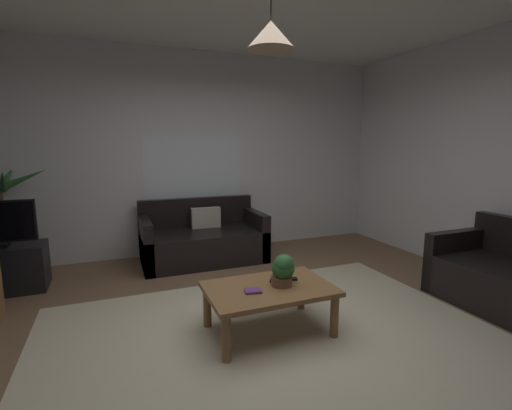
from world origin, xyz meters
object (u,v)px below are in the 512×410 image
(remote_on_table_1, at_px, (288,279))
(potted_palm_corner, at_px, (7,230))
(coffee_table, at_px, (269,293))
(potted_plant_on_table, at_px, (283,269))
(couch_under_window, at_px, (203,241))
(pendant_lamp, at_px, (271,35))
(book_on_table_0, at_px, (253,291))
(remote_on_table_0, at_px, (274,278))

(remote_on_table_1, height_order, potted_palm_corner, potted_palm_corner)
(coffee_table, relative_size, potted_plant_on_table, 3.82)
(couch_under_window, xyz_separation_m, remote_on_table_1, (0.27, -2.02, 0.14))
(pendant_lamp, bearing_deg, remote_on_table_1, 18.57)
(book_on_table_0, height_order, potted_plant_on_table, potted_plant_on_table)
(coffee_table, bearing_deg, pendant_lamp, -164.05)
(potted_plant_on_table, xyz_separation_m, pendant_lamp, (-0.12, 0.02, 1.82))
(remote_on_table_0, height_order, potted_palm_corner, potted_palm_corner)
(remote_on_table_0, height_order, pendant_lamp, pendant_lamp)
(couch_under_window, height_order, pendant_lamp, pendant_lamp)
(potted_palm_corner, xyz_separation_m, pendant_lamp, (2.35, -2.37, 1.80))
(potted_plant_on_table, bearing_deg, coffee_table, 170.03)
(coffee_table, relative_size, remote_on_table_0, 6.52)
(couch_under_window, relative_size, pendant_lamp, 2.74)
(couch_under_window, height_order, potted_palm_corner, potted_palm_corner)
(couch_under_window, bearing_deg, remote_on_table_0, -85.22)
(remote_on_table_0, relative_size, potted_palm_corner, 0.12)
(remote_on_table_1, bearing_deg, coffee_table, 130.31)
(pendant_lamp, bearing_deg, couch_under_window, 91.63)
(couch_under_window, height_order, remote_on_table_1, couch_under_window)
(coffee_table, xyz_separation_m, potted_plant_on_table, (0.12, -0.02, 0.20))
(book_on_table_0, distance_m, remote_on_table_0, 0.33)
(remote_on_table_0, distance_m, remote_on_table_1, 0.12)
(couch_under_window, xyz_separation_m, pendant_lamp, (0.06, -2.09, 2.09))
(book_on_table_0, distance_m, potted_plant_on_table, 0.31)
(potted_palm_corner, distance_m, pendant_lamp, 3.79)
(couch_under_window, distance_m, coffee_table, 2.09)
(remote_on_table_0, height_order, remote_on_table_1, same)
(book_on_table_0, bearing_deg, remote_on_table_0, 33.98)
(coffee_table, bearing_deg, potted_plant_on_table, -9.97)
(remote_on_table_1, bearing_deg, potted_palm_corner, 69.92)
(remote_on_table_0, bearing_deg, couch_under_window, -50.13)
(couch_under_window, xyz_separation_m, book_on_table_0, (-0.11, -2.14, 0.14))
(couch_under_window, height_order, coffee_table, couch_under_window)
(coffee_table, bearing_deg, remote_on_table_0, 50.18)
(potted_plant_on_table, bearing_deg, pendant_lamp, 170.03)
(coffee_table, height_order, potted_plant_on_table, potted_plant_on_table)
(couch_under_window, distance_m, remote_on_table_1, 2.04)
(couch_under_window, relative_size, potted_palm_corner, 1.17)
(remote_on_table_0, xyz_separation_m, remote_on_table_1, (0.11, -0.05, 0.00))
(pendant_lamp, bearing_deg, remote_on_table_0, 50.18)
(coffee_table, relative_size, remote_on_table_1, 6.52)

